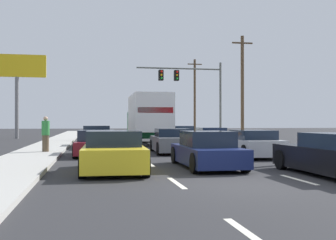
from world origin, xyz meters
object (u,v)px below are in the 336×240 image
car_maroon (97,144)px  utility_pole_far (195,96)px  box_truck (148,116)px  car_gray (172,142)px  car_navy (207,151)px  car_blue (211,139)px  utility_pole_mid (242,87)px  pedestrian_near_corner (46,134)px  car_tan (97,137)px  traffic_signal_mast (187,82)px  car_orange (99,135)px  roadside_billboard (17,76)px  car_yellow (114,153)px  car_white (181,134)px  car_silver (251,144)px

car_maroon → utility_pole_far: utility_pole_far is taller
box_truck → car_gray: (0.13, -8.33, -1.42)m
car_navy → utility_pole_far: size_ratio=0.46×
car_maroon → car_blue: 8.31m
utility_pole_mid → pedestrian_near_corner: size_ratio=5.17×
car_tan → traffic_signal_mast: traffic_signal_mast is taller
car_tan → car_maroon: size_ratio=1.12×
car_orange → box_truck: (3.33, -4.25, 1.42)m
car_blue → roadside_billboard: (-14.21, 17.18, 5.45)m
car_maroon → roadside_billboard: roadside_billboard is taller
car_orange → car_maroon: 13.55m
utility_pole_mid → car_orange: bearing=179.0°
car_navy → utility_pole_mid: bearing=65.7°
box_truck → car_orange: bearing=128.1°
car_yellow → car_blue: (6.51, 11.03, -0.03)m
car_tan → car_white: bearing=39.9°
box_truck → car_navy: size_ratio=1.99×
car_navy → car_silver: 5.03m
car_tan → car_yellow: 13.39m
car_white → utility_pole_mid: (5.47, 0.77, 3.99)m
box_truck → car_gray: size_ratio=2.09×
car_tan → utility_pole_mid: size_ratio=0.53×
car_silver → utility_pole_mid: bearing=70.4°
car_navy → pedestrian_near_corner: 9.36m
box_truck → car_blue: bearing=-55.7°
car_tan → car_silver: bearing=-52.7°
traffic_signal_mast → car_maroon: bearing=-116.2°
car_blue → utility_pole_far: bearing=77.8°
car_navy → roadside_billboard: roadside_billboard is taller
car_navy → roadside_billboard: 30.19m
car_navy → car_silver: size_ratio=0.99×
traffic_signal_mast → utility_pole_mid: (3.92, -3.81, -0.67)m
car_orange → car_maroon: bearing=-91.6°
utility_pole_mid → car_silver: bearing=-109.6°
car_tan → car_white: 8.83m
utility_pole_mid → roadside_billboard: size_ratio=1.10×
car_navy → utility_pole_mid: 21.45m
car_orange → car_silver: 16.85m
car_yellow → pedestrian_near_corner: (-2.89, 7.66, 0.40)m
car_silver → utility_pole_far: size_ratio=0.46×
car_navy → car_yellow: bearing=-169.6°
car_maroon → pedestrian_near_corner: bearing=154.1°
car_maroon → car_navy: car_navy is taller
pedestrian_near_corner → box_truck: bearing=52.8°
car_navy → car_tan: bearing=105.7°
box_truck → pedestrian_near_corner: bearing=-127.2°
traffic_signal_mast → pedestrian_near_corner: (-10.87, -15.97, -4.26)m
roadside_billboard → car_white: bearing=-33.0°
car_maroon → utility_pole_mid: 18.62m
utility_pole_mid → car_navy: bearing=-114.3°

